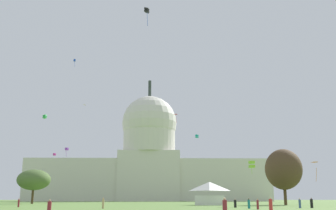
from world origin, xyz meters
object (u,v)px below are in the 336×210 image
object	(u,v)px
person_black_back_center	(235,204)
person_red_near_tree_west	(271,205)
kite_green_mid	(45,117)
kite_black_high	(147,11)
event_tent	(210,193)
kite_red_high	(176,115)
person_tan_back_right	(103,203)
person_maroon_back_left	(258,204)
capitol_building	(149,163)
kite_violet_low	(67,149)
kite_turquoise_mid	(197,136)
person_teal_front_left	(249,204)
person_maroon_lawn_far_right	(49,207)
person_maroon_near_tree_east	(225,208)
kite_blue_high	(75,60)
tree_east_near	(283,169)
person_black_deep_crowd	(312,203)
kite_magenta_low	(54,154)
person_denim_mid_center	(300,204)
person_maroon_edge_west	(19,203)
kite_gold_high	(86,106)
tree_west_mid	(34,180)
kite_lime_low	(252,164)
kite_orange_low	(317,165)

from	to	relation	value
person_black_back_center	person_red_near_tree_west	bearing A→B (deg)	-85.50
kite_green_mid	kite_black_high	distance (m)	52.97
event_tent	kite_red_high	xyz separation A→B (m)	(-4.05, 71.10, 34.30)
person_tan_back_right	person_maroon_back_left	xyz separation A→B (m)	(23.63, -6.25, -0.07)
capitol_building	kite_violet_low	xyz separation A→B (m)	(-22.51, -107.65, -5.54)
kite_turquoise_mid	kite_violet_low	bearing A→B (deg)	81.43
person_teal_front_left	kite_violet_low	world-z (taller)	kite_violet_low
person_maroon_lawn_far_right	person_maroon_near_tree_east	distance (m)	19.02
kite_green_mid	kite_blue_high	size ratio (longest dim) A/B	0.35
tree_east_near	kite_red_high	distance (m)	79.79
person_black_deep_crowd	person_red_near_tree_west	size ratio (longest dim) A/B	0.98
person_teal_front_left	kite_magenta_low	size ratio (longest dim) A/B	1.76
person_black_deep_crowd	person_maroon_lawn_far_right	xyz separation A→B (m)	(-38.11, -24.59, -0.09)
tree_east_near	person_denim_mid_center	size ratio (longest dim) A/B	8.37
capitol_building	person_denim_mid_center	world-z (taller)	capitol_building
person_tan_back_right	kite_violet_low	bearing A→B (deg)	-119.82
person_maroon_edge_west	person_black_back_center	xyz separation A→B (m)	(39.82, -4.63, -0.06)
kite_red_high	kite_gold_high	bearing A→B (deg)	179.21
person_maroon_back_left	person_denim_mid_center	distance (m)	12.25
kite_magenta_low	kite_gold_high	xyz separation A→B (m)	(4.11, 24.92, 21.08)
person_maroon_lawn_far_right	person_black_deep_crowd	bearing A→B (deg)	-33.75
person_teal_front_left	kite_green_mid	distance (m)	69.04
person_maroon_lawn_far_right	tree_east_near	bearing A→B (deg)	-15.32
capitol_building	person_maroon_lawn_far_right	bearing A→B (deg)	-92.52
person_tan_back_right	kite_green_mid	xyz separation A→B (m)	(-22.97, 44.35, 23.36)
tree_west_mid	kite_gold_high	bearing A→B (deg)	65.77
kite_violet_low	person_black_back_center	bearing A→B (deg)	71.66
person_teal_front_left	kite_turquoise_mid	distance (m)	87.45
person_black_back_center	person_maroon_lawn_far_right	bearing A→B (deg)	-130.34
person_black_back_center	kite_green_mid	world-z (taller)	kite_green_mid
person_denim_mid_center	kite_magenta_low	xyz separation A→B (m)	(-54.99, 52.75, 13.82)
tree_east_near	kite_gold_high	world-z (taller)	kite_gold_high
tree_east_near	person_maroon_lawn_far_right	size ratio (longest dim) A/B	9.04
event_tent	kite_lime_low	distance (m)	21.22
kite_blue_high	person_denim_mid_center	bearing A→B (deg)	113.63
person_maroon_near_tree_east	kite_gold_high	world-z (taller)	kite_gold_high
person_maroon_back_left	kite_gold_high	world-z (taller)	kite_gold_high
person_maroon_edge_west	person_maroon_back_left	xyz separation A→B (m)	(40.71, -16.97, -0.02)
kite_lime_low	kite_orange_low	xyz separation A→B (m)	(17.58, 10.85, 0.86)
person_maroon_near_tree_east	kite_turquoise_mid	size ratio (longest dim) A/B	1.19
kite_lime_low	person_maroon_edge_west	bearing A→B (deg)	-177.91
person_red_near_tree_west	kite_red_high	world-z (taller)	kite_red_high
capitol_building	kite_orange_low	world-z (taller)	capitol_building
person_black_deep_crowd	capitol_building	bearing A→B (deg)	-97.07
kite_blue_high	kite_turquoise_mid	world-z (taller)	kite_blue_high
kite_green_mid	person_black_back_center	bearing A→B (deg)	65.87
person_denim_mid_center	kite_magenta_low	world-z (taller)	kite_magenta_low
person_black_back_center	person_tan_back_right	distance (m)	23.54
tree_west_mid	kite_gold_high	world-z (taller)	kite_gold_high
tree_east_near	person_maroon_near_tree_east	world-z (taller)	tree_east_near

